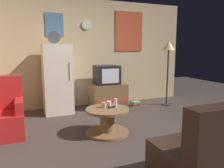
# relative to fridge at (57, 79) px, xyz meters

# --- Properties ---
(ground_plane) EXTENTS (12.00, 12.00, 0.00)m
(ground_plane) POSITION_rel_fridge_xyz_m (0.82, -1.98, -0.75)
(ground_plane) COLOR #3D332D
(wall_with_art) EXTENTS (5.20, 0.12, 2.58)m
(wall_with_art) POSITION_rel_fridge_xyz_m (0.83, 0.47, 0.54)
(wall_with_art) COLOR #D1B284
(wall_with_art) RESTS_ON ground_plane
(fridge) EXTENTS (0.60, 0.62, 1.77)m
(fridge) POSITION_rel_fridge_xyz_m (0.00, 0.00, 0.00)
(fridge) COLOR silver
(fridge) RESTS_ON ground_plane
(tv_stand) EXTENTS (0.84, 0.53, 0.57)m
(tv_stand) POSITION_rel_fridge_xyz_m (1.18, -0.01, -0.47)
(tv_stand) COLOR brown
(tv_stand) RESTS_ON ground_plane
(crt_tv) EXTENTS (0.54, 0.51, 0.44)m
(crt_tv) POSITION_rel_fridge_xyz_m (1.15, -0.01, 0.04)
(crt_tv) COLOR black
(crt_tv) RESTS_ON tv_stand
(standing_lamp) EXTENTS (0.32, 0.32, 1.59)m
(standing_lamp) POSITION_rel_fridge_xyz_m (2.63, -0.34, 0.60)
(standing_lamp) COLOR #332D28
(standing_lamp) RESTS_ON ground_plane
(coffee_table) EXTENTS (0.72, 0.72, 0.43)m
(coffee_table) POSITION_rel_fridge_xyz_m (0.57, -1.57, -0.54)
(coffee_table) COLOR brown
(coffee_table) RESTS_ON ground_plane
(wine_glass) EXTENTS (0.05, 0.05, 0.15)m
(wine_glass) POSITION_rel_fridge_xyz_m (0.74, -1.53, -0.25)
(wine_glass) COLOR silver
(wine_glass) RESTS_ON coffee_table
(mug_ceramic_white) EXTENTS (0.08, 0.08, 0.09)m
(mug_ceramic_white) POSITION_rel_fridge_xyz_m (0.66, -1.43, -0.28)
(mug_ceramic_white) COLOR silver
(mug_ceramic_white) RESTS_ON coffee_table
(mug_ceramic_tan) EXTENTS (0.08, 0.08, 0.09)m
(mug_ceramic_tan) POSITION_rel_fridge_xyz_m (0.55, -1.49, -0.28)
(mug_ceramic_tan) COLOR tan
(mug_ceramic_tan) RESTS_ON coffee_table
(remote_control) EXTENTS (0.16, 0.08, 0.02)m
(remote_control) POSITION_rel_fridge_xyz_m (0.68, -1.54, -0.32)
(remote_control) COLOR black
(remote_control) RESTS_ON coffee_table
(armchair) EXTENTS (0.68, 0.68, 0.96)m
(armchair) POSITION_rel_fridge_xyz_m (-1.05, -1.03, -0.42)
(armchair) COLOR red
(armchair) RESTS_ON ground_plane
(book_stack) EXTENTS (0.22, 0.16, 0.11)m
(book_stack) POSITION_rel_fridge_xyz_m (1.87, -0.13, -0.70)
(book_stack) COLOR #B35574
(book_stack) RESTS_ON ground_plane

